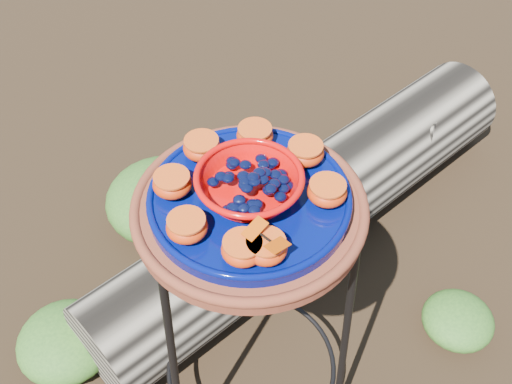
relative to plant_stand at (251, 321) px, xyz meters
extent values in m
cylinder|color=brown|center=(0.00, 0.00, 0.37)|extent=(0.41, 0.41, 0.03)
cylinder|color=#011142|center=(0.00, 0.00, 0.39)|extent=(0.35, 0.35, 0.02)
ellipsoid|color=red|center=(0.00, -0.13, 0.43)|extent=(0.07, 0.07, 0.04)
ellipsoid|color=red|center=(0.13, -0.04, 0.43)|extent=(0.07, 0.07, 0.04)
ellipsoid|color=red|center=(0.12, 0.06, 0.43)|extent=(0.07, 0.07, 0.04)
ellipsoid|color=red|center=(0.04, 0.13, 0.43)|extent=(0.07, 0.07, 0.04)
ellipsoid|color=red|center=(-0.06, 0.12, 0.43)|extent=(0.07, 0.07, 0.04)
ellipsoid|color=red|center=(-0.13, 0.04, 0.43)|extent=(0.07, 0.07, 0.04)
ellipsoid|color=red|center=(-0.12, -0.06, 0.43)|extent=(0.07, 0.07, 0.04)
ellipsoid|color=red|center=(-0.04, -0.13, 0.43)|extent=(0.07, 0.07, 0.04)
ellipsoid|color=#28521C|center=(-0.45, 0.22, -0.29)|extent=(0.26, 0.26, 0.13)
ellipsoid|color=#28521C|center=(0.59, 0.06, -0.30)|extent=(0.20, 0.20, 0.10)
ellipsoid|color=#28521C|center=(-0.14, 0.65, -0.26)|extent=(0.36, 0.36, 0.18)
camera|label=1|loc=(-0.16, -0.73, 1.22)|focal=45.00mm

